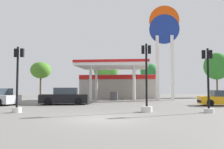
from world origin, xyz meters
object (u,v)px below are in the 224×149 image
(traffic_signal_1, at_px, (147,90))
(tree_2, at_px, (149,72))
(tree_3, at_px, (217,66))
(traffic_signal_0, at_px, (18,85))
(tree_0, at_px, (41,70))
(car_2, at_px, (65,97))
(traffic_signal_2, at_px, (208,86))
(car_0, at_px, (222,99))
(tree_1, at_px, (106,70))
(station_pole_sign, at_px, (164,40))

(traffic_signal_1, xyz_separation_m, tree_2, (1.42, 26.23, 2.95))
(traffic_signal_1, distance_m, tree_3, 27.95)
(traffic_signal_0, distance_m, tree_0, 28.54)
(car_2, xyz_separation_m, traffic_signal_2, (11.70, -5.91, 1.01))
(tree_3, bearing_deg, traffic_signal_1, -116.82)
(car_0, xyz_separation_m, traffic_signal_0, (-15.45, -7.51, 1.15))
(car_2, bearing_deg, tree_1, 86.86)
(tree_2, xyz_separation_m, tree_3, (11.08, -1.50, 0.73))
(tree_0, height_order, tree_1, tree_1)
(traffic_signal_1, bearing_deg, tree_0, 126.17)
(tree_1, height_order, tree_2, tree_1)
(station_pole_sign, relative_size, traffic_signal_2, 2.89)
(car_0, xyz_separation_m, car_2, (-14.59, -0.21, 0.10))
(station_pole_sign, distance_m, car_2, 15.29)
(traffic_signal_1, bearing_deg, tree_1, 103.62)
(tree_2, bearing_deg, station_pole_sign, -83.11)
(traffic_signal_0, relative_size, tree_2, 0.74)
(station_pole_sign, distance_m, tree_1, 15.73)
(tree_3, bearing_deg, station_pole_sign, -133.58)
(traffic_signal_2, relative_size, tree_3, 0.57)
(traffic_signal_0, relative_size, traffic_signal_2, 1.03)
(traffic_signal_0, height_order, tree_1, tree_1)
(tree_2, bearing_deg, traffic_signal_0, -109.83)
(car_2, xyz_separation_m, tree_0, (-10.80, 19.29, 4.04))
(station_pole_sign, xyz_separation_m, tree_1, (-9.34, 12.32, -2.92))
(station_pole_sign, bearing_deg, tree_0, 153.34)
(station_pole_sign, relative_size, tree_3, 1.65)
(traffic_signal_1, bearing_deg, car_2, 142.11)
(tree_1, xyz_separation_m, tree_2, (7.93, -0.65, -0.43))
(traffic_signal_0, distance_m, tree_2, 29.43)
(traffic_signal_2, bearing_deg, tree_1, 111.47)
(tree_2, bearing_deg, car_2, -114.12)
(traffic_signal_0, relative_size, traffic_signal_1, 0.94)
(station_pole_sign, relative_size, tree_0, 1.95)
(traffic_signal_0, height_order, tree_2, tree_2)
(car_0, bearing_deg, tree_0, 143.07)
(station_pole_sign, xyz_separation_m, traffic_signal_0, (-11.35, -15.90, -6.01))
(traffic_signal_2, bearing_deg, car_2, 153.20)
(traffic_signal_0, bearing_deg, car_0, 25.93)
(traffic_signal_0, height_order, tree_3, tree_3)
(traffic_signal_0, height_order, tree_0, tree_0)
(station_pole_sign, bearing_deg, tree_3, 46.42)
(car_2, bearing_deg, traffic_signal_2, -26.80)
(tree_0, distance_m, tree_2, 19.90)
(station_pole_sign, distance_m, traffic_signal_0, 20.44)
(traffic_signal_2, xyz_separation_m, tree_0, (-22.50, 25.20, 3.03))
(traffic_signal_1, relative_size, tree_3, 0.62)
(car_2, distance_m, traffic_signal_1, 9.73)
(tree_0, xyz_separation_m, tree_2, (19.87, 0.98, -0.33))
(car_2, bearing_deg, station_pole_sign, 39.37)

